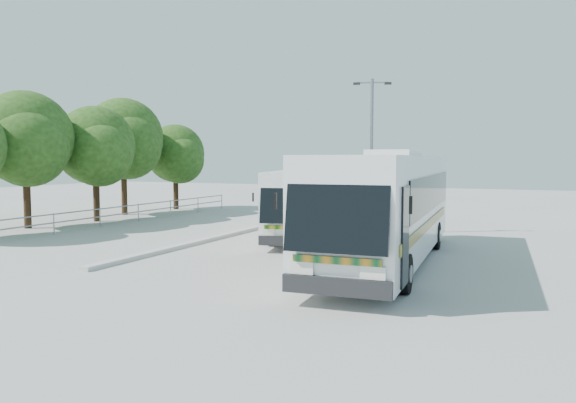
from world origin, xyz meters
The scene contains 10 objects.
ground centered at (0.00, 0.00, 0.00)m, with size 100.00×100.00×0.00m, color #A0A09B.
kerb_divider centered at (-2.30, 2.00, 0.07)m, with size 0.40×16.00×0.15m, color #B2B2AD.
railing centered at (-10.00, 4.00, 0.74)m, with size 0.06×22.00×1.00m.
tree_far_b centered at (-13.02, 1.20, 4.57)m, with size 5.33×5.03×6.96m.
tree_far_c centered at (-12.12, 5.10, 4.26)m, with size 4.97×4.69×6.49m.
tree_far_d centered at (-13.31, 8.80, 4.82)m, with size 5.62×5.30×7.33m.
tree_far_e centered at (-12.63, 13.30, 3.89)m, with size 4.54×4.28×5.92m.
coach_main centered at (0.88, 4.80, 1.65)m, with size 4.73×11.08×3.02m.
coach_adjacent centered at (6.02, -0.63, 1.99)m, with size 3.55×13.21×3.62m.
lamppost centered at (3.34, 6.58, 4.00)m, with size 1.72×0.75×7.25m.
Camera 1 is at (10.76, -19.11, 3.54)m, focal length 35.00 mm.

